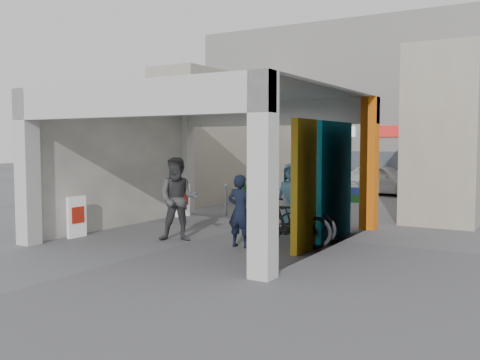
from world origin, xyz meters
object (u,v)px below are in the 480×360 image
Objects in this scene: produce_stand at (253,196)px; bicycle_rear at (290,223)px; man_crates at (319,181)px; man_elderly at (292,197)px; border_collie at (268,222)px; bicycle_front at (297,218)px; cafe_set at (271,200)px; white_van at (382,179)px; man_back_turned at (178,199)px; man_with_dog at (240,211)px.

bicycle_rear is (4.74, -6.85, 0.26)m from produce_stand.
man_crates is at bearing 1.88° from bicycle_rear.
man_crates is (-1.89, 6.51, -0.06)m from man_elderly.
bicycle_front is at bearing -20.27° from border_collie.
man_crates is (0.73, 2.59, 0.52)m from cafe_set.
produce_stand is 0.28× the size of white_van.
man_back_turned reaches higher than bicycle_rear.
bicycle_rear is at bearing -67.86° from man_elderly.
border_collie is 1.30m from bicycle_front.
man_back_turned reaches higher than man_crates.
cafe_set is 6.56m from man_back_turned.
produce_stand is at bearing 76.21° from man_back_turned.
man_elderly is 0.45× the size of white_van.
white_van reaches higher than bicycle_rear.
border_collie is 0.42× the size of man_crates.
man_with_dog is at bearing -68.56° from cafe_set.
white_van is at bearing -9.27° from bicycle_rear.
produce_stand is 7.55m from bicycle_front.
man_with_dog is 0.82× the size of man_back_turned.
bicycle_front is (3.28, -5.09, 0.22)m from cafe_set.
man_with_dog is (0.32, -1.94, 0.53)m from border_collie.
cafe_set is 1.57m from produce_stand.
man_elderly is 1.39m from bicycle_front.
border_collie is (2.18, -4.45, -0.04)m from cafe_set.
white_van is at bearing 55.59° from man_back_turned.
man_back_turned is 1.07× the size of bicycle_rear.
bicycle_front reaches higher than cafe_set.
man_back_turned is 1.17× the size of man_crates.
white_van is at bearing -90.98° from man_with_dog.
man_back_turned is at bearing 125.76° from bicycle_front.
cafe_set is 2.74m from man_crates.
man_crates is at bearing 24.35° from bicycle_front.
bicycle_front is (2.41, 1.38, -0.44)m from man_back_turned.
cafe_set reaches higher than border_collie.
man_with_dog reaches higher than produce_stand.
white_van is (-0.55, 13.30, -0.12)m from man_with_dog.
border_collie is at bearing -171.58° from white_van.
cafe_set is 4.75m from man_elderly.
man_with_dog is at bearing 155.41° from bicycle_front.
man_back_turned is 3.09m from man_elderly.
white_van is (-1.33, 11.99, 0.14)m from bicycle_front.
man_crates reaches higher than produce_stand.
man_crates is at bearing 74.25° from cafe_set.
bicycle_rear is at bearing -33.19° from produce_stand.
man_back_turned is 9.06m from man_crates.
cafe_set is at bearing 14.48° from bicycle_rear.
cafe_set is 4.95m from border_collie.
man_back_turned is (2.12, -7.41, 0.69)m from produce_stand.
man_crates reaches higher than white_van.
man_crates is 8.93m from bicycle_rear.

